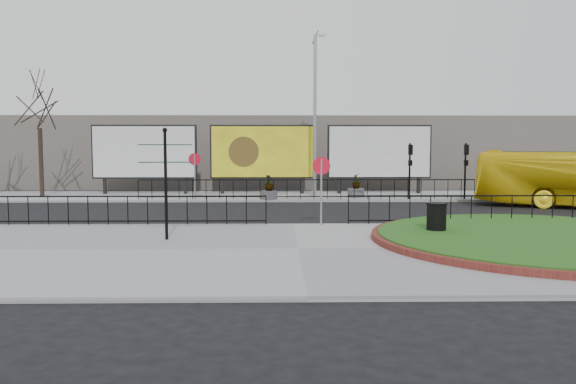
{
  "coord_description": "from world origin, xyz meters",
  "views": [
    {
      "loc": [
        -0.56,
        -20.54,
        3.01
      ],
      "look_at": [
        -0.18,
        0.81,
        1.23
      ],
      "focal_mm": 35.0,
      "sensor_mm": 36.0,
      "label": 1
    }
  ],
  "objects_px": {
    "fingerpost_sign": "(166,172)",
    "planter_c": "(356,189)",
    "billboard_mid": "(262,152)",
    "lamp_post": "(315,113)",
    "litter_bin": "(436,220)",
    "planter_b": "(269,190)"
  },
  "relations": [
    {
      "from": "billboard_mid",
      "to": "planter_c",
      "type": "bearing_deg",
      "value": -24.17
    },
    {
      "from": "fingerpost_sign",
      "to": "planter_b",
      "type": "bearing_deg",
      "value": 74.85
    },
    {
      "from": "litter_bin",
      "to": "lamp_post",
      "type": "bearing_deg",
      "value": 101.8
    },
    {
      "from": "litter_bin",
      "to": "planter_c",
      "type": "distance_m",
      "value": 13.67
    },
    {
      "from": "fingerpost_sign",
      "to": "litter_bin",
      "type": "bearing_deg",
      "value": 0.28
    },
    {
      "from": "litter_bin",
      "to": "planter_c",
      "type": "height_order",
      "value": "planter_c"
    },
    {
      "from": "billboard_mid",
      "to": "lamp_post",
      "type": "distance_m",
      "value": 4.23
    },
    {
      "from": "billboard_mid",
      "to": "lamp_post",
      "type": "bearing_deg",
      "value": -33.25
    },
    {
      "from": "lamp_post",
      "to": "planter_c",
      "type": "xyz_separation_m",
      "value": [
        2.28,
        -0.4,
        -4.26
      ]
    },
    {
      "from": "fingerpost_sign",
      "to": "litter_bin",
      "type": "distance_m",
      "value": 8.57
    },
    {
      "from": "lamp_post",
      "to": "litter_bin",
      "type": "relative_size",
      "value": 8.51
    },
    {
      "from": "lamp_post",
      "to": "billboard_mid",
      "type": "bearing_deg",
      "value": 146.75
    },
    {
      "from": "fingerpost_sign",
      "to": "lamp_post",
      "type": "bearing_deg",
      "value": 66.92
    },
    {
      "from": "lamp_post",
      "to": "litter_bin",
      "type": "xyz_separation_m",
      "value": [
        2.94,
        -14.05,
        -4.16
      ]
    },
    {
      "from": "planter_c",
      "to": "billboard_mid",
      "type": "bearing_deg",
      "value": 155.83
    },
    {
      "from": "planter_b",
      "to": "planter_c",
      "type": "distance_m",
      "value": 4.98
    },
    {
      "from": "fingerpost_sign",
      "to": "planter_c",
      "type": "bearing_deg",
      "value": 58.75
    },
    {
      "from": "billboard_mid",
      "to": "fingerpost_sign",
      "type": "distance_m",
      "value": 16.59
    },
    {
      "from": "billboard_mid",
      "to": "lamp_post",
      "type": "xyz_separation_m",
      "value": [
        3.01,
        -1.97,
        2.23
      ]
    },
    {
      "from": "billboard_mid",
      "to": "planter_c",
      "type": "xyz_separation_m",
      "value": [
        5.29,
        -2.37,
        -2.03
      ]
    },
    {
      "from": "planter_b",
      "to": "fingerpost_sign",
      "type": "bearing_deg",
      "value": -102.93
    },
    {
      "from": "lamp_post",
      "to": "planter_c",
      "type": "height_order",
      "value": "lamp_post"
    }
  ]
}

